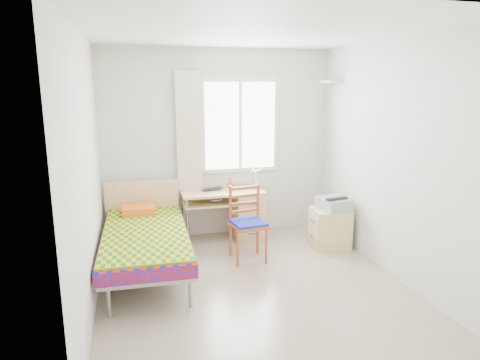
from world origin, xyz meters
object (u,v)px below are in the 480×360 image
(desk, at_px, (243,212))
(chair, at_px, (248,218))
(printer, at_px, (333,204))
(bed, at_px, (145,236))
(cabinet, at_px, (330,228))

(desk, xyz_separation_m, chair, (-0.13, -0.72, 0.13))
(desk, bearing_deg, printer, -31.46)
(chair, xyz_separation_m, printer, (1.18, 0.07, 0.09))
(chair, bearing_deg, bed, 175.02)
(bed, relative_size, chair, 2.21)
(desk, height_order, cabinet, desk)
(desk, relative_size, chair, 1.22)
(desk, xyz_separation_m, printer, (1.05, -0.65, 0.22))
(bed, xyz_separation_m, printer, (2.41, 0.14, 0.18))
(desk, relative_size, cabinet, 2.16)
(cabinet, bearing_deg, chair, -169.38)
(desk, bearing_deg, chair, -99.87)
(desk, height_order, printer, desk)
(chair, height_order, printer, chair)
(bed, height_order, desk, bed)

